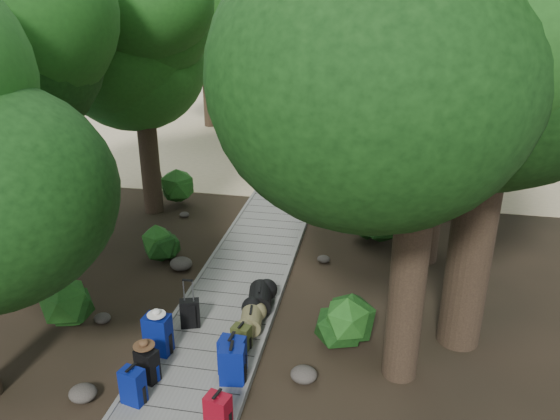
% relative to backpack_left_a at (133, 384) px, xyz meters
% --- Properties ---
extents(ground, '(120.00, 120.00, 0.00)m').
position_rel_backpack_left_a_xyz_m(ground, '(0.69, 4.45, -0.46)').
color(ground, '#312418').
rests_on(ground, ground).
extents(sand_beach, '(40.00, 22.00, 0.02)m').
position_rel_backpack_left_a_xyz_m(sand_beach, '(0.69, 20.45, -0.45)').
color(sand_beach, '#D2B78D').
rests_on(sand_beach, ground).
extents(distant_hill, '(32.00, 16.00, 12.00)m').
position_rel_backpack_left_a_xyz_m(distant_hill, '(-39.31, 52.45, -0.46)').
color(distant_hill, black).
rests_on(distant_hill, ground).
extents(boardwalk, '(2.00, 12.00, 0.12)m').
position_rel_backpack_left_a_xyz_m(boardwalk, '(0.69, 5.45, -0.40)').
color(boardwalk, slate).
rests_on(boardwalk, ground).
extents(backpack_left_a, '(0.41, 0.33, 0.67)m').
position_rel_backpack_left_a_xyz_m(backpack_left_a, '(0.00, 0.00, 0.00)').
color(backpack_left_a, navy).
rests_on(backpack_left_a, boardwalk).
extents(backpack_left_b, '(0.42, 0.35, 0.65)m').
position_rel_backpack_left_a_xyz_m(backpack_left_b, '(0.01, 0.53, -0.01)').
color(backpack_left_b, black).
rests_on(backpack_left_b, boardwalk).
extents(backpack_left_c, '(0.47, 0.36, 0.83)m').
position_rel_backpack_left_a_xyz_m(backpack_left_c, '(-0.10, 1.27, 0.08)').
color(backpack_left_c, navy).
rests_on(backpack_left_c, boardwalk).
extents(backpack_right_a, '(0.41, 0.34, 0.65)m').
position_rel_backpack_left_a_xyz_m(backpack_right_a, '(1.46, -0.29, -0.01)').
color(backpack_right_a, maroon).
rests_on(backpack_right_a, boardwalk).
extents(backpack_right_b, '(0.44, 0.34, 0.74)m').
position_rel_backpack_left_a_xyz_m(backpack_right_b, '(1.40, 0.74, 0.03)').
color(backpack_right_b, navy).
rests_on(backpack_right_b, boardwalk).
extents(backpack_right_c, '(0.45, 0.33, 0.73)m').
position_rel_backpack_left_a_xyz_m(backpack_right_c, '(1.34, 0.99, 0.03)').
color(backpack_right_c, navy).
rests_on(backpack_right_c, boardwalk).
extents(backpack_right_d, '(0.37, 0.30, 0.50)m').
position_rel_backpack_left_a_xyz_m(backpack_right_d, '(1.32, 1.66, -0.09)').
color(backpack_right_d, '#333C17').
rests_on(backpack_right_d, boardwalk).
extents(duffel_right_khaki, '(0.49, 0.66, 0.41)m').
position_rel_backpack_left_a_xyz_m(duffel_right_khaki, '(1.36, 2.26, -0.13)').
color(duffel_right_khaki, olive).
rests_on(duffel_right_khaki, boardwalk).
extents(duffel_right_black, '(0.59, 0.82, 0.47)m').
position_rel_backpack_left_a_xyz_m(duffel_right_black, '(1.36, 2.99, -0.10)').
color(duffel_right_black, black).
rests_on(duffel_right_black, boardwalk).
extents(suitcase_on_boardwalk, '(0.41, 0.31, 0.57)m').
position_rel_backpack_left_a_xyz_m(suitcase_on_boardwalk, '(0.18, 2.14, -0.05)').
color(suitcase_on_boardwalk, black).
rests_on(suitcase_on_boardwalk, boardwalk).
extents(lone_suitcase_on_sand, '(0.49, 0.35, 0.71)m').
position_rel_backpack_left_a_xyz_m(lone_suitcase_on_sand, '(1.08, 12.34, -0.08)').
color(lone_suitcase_on_sand, black).
rests_on(lone_suitcase_on_sand, sand_beach).
extents(hat_brown, '(0.36, 0.36, 0.11)m').
position_rel_backpack_left_a_xyz_m(hat_brown, '(-0.03, 0.57, 0.37)').
color(hat_brown, '#51351E').
rests_on(hat_brown, backpack_left_b).
extents(hat_white, '(0.33, 0.33, 0.11)m').
position_rel_backpack_left_a_xyz_m(hat_white, '(-0.06, 1.21, 0.55)').
color(hat_white, silver).
rests_on(hat_white, backpack_left_c).
extents(kayak, '(0.79, 3.26, 0.32)m').
position_rel_backpack_left_a_xyz_m(kayak, '(-1.91, 14.43, -0.27)').
color(kayak, red).
rests_on(kayak, sand_beach).
extents(sun_lounger, '(0.91, 2.10, 0.66)m').
position_rel_backpack_left_a_xyz_m(sun_lounger, '(3.28, 13.69, -0.11)').
color(sun_lounger, silver).
rests_on(sun_lounger, sand_beach).
extents(tree_right_a, '(5.07, 5.07, 8.45)m').
position_rel_backpack_left_a_xyz_m(tree_right_a, '(4.12, 1.63, 3.77)').
color(tree_right_a, black).
rests_on(tree_right_a, ground).
extents(tree_right_b, '(6.18, 6.18, 11.03)m').
position_rel_backpack_left_a_xyz_m(tree_right_b, '(5.22, 2.81, 5.06)').
color(tree_right_b, black).
rests_on(tree_right_b, ground).
extents(tree_right_c, '(5.27, 5.27, 9.13)m').
position_rel_backpack_left_a_xyz_m(tree_right_c, '(4.77, 6.08, 4.11)').
color(tree_right_c, black).
rests_on(tree_right_c, ground).
extents(tree_right_d, '(5.22, 5.22, 9.58)m').
position_rel_backpack_left_a_xyz_m(tree_right_d, '(5.74, 8.95, 4.33)').
color(tree_right_d, black).
rests_on(tree_right_d, ground).
extents(tree_right_e, '(5.58, 5.58, 10.04)m').
position_rel_backpack_left_a_xyz_m(tree_right_e, '(4.98, 11.02, 4.57)').
color(tree_right_e, black).
rests_on(tree_right_e, ground).
extents(tree_right_f, '(5.81, 5.81, 10.37)m').
position_rel_backpack_left_a_xyz_m(tree_right_f, '(6.95, 14.17, 4.73)').
color(tree_right_f, black).
rests_on(tree_right_f, ground).
extents(tree_left_c, '(4.53, 4.53, 7.88)m').
position_rel_backpack_left_a_xyz_m(tree_left_c, '(-2.93, 7.78, 3.49)').
color(tree_left_c, black).
rests_on(tree_left_c, ground).
extents(tree_back_a, '(5.61, 5.61, 9.71)m').
position_rel_backpack_left_a_xyz_m(tree_back_a, '(-0.44, 18.94, 4.40)').
color(tree_back_a, black).
rests_on(tree_back_a, ground).
extents(tree_back_b, '(5.47, 5.47, 9.77)m').
position_rel_backpack_left_a_xyz_m(tree_back_b, '(2.37, 20.76, 4.43)').
color(tree_back_b, black).
rests_on(tree_back_b, ground).
extents(tree_back_c, '(5.56, 5.56, 10.00)m').
position_rel_backpack_left_a_xyz_m(tree_back_c, '(6.00, 20.40, 4.55)').
color(tree_back_c, black).
rests_on(tree_back_c, ground).
extents(tree_back_d, '(4.70, 4.70, 7.84)m').
position_rel_backpack_left_a_xyz_m(tree_back_d, '(-4.46, 18.27, 3.46)').
color(tree_back_d, black).
rests_on(tree_back_d, ground).
extents(palm_right_a, '(4.13, 4.13, 7.03)m').
position_rel_backpack_left_a_xyz_m(palm_right_a, '(3.28, 10.30, 3.06)').
color(palm_right_a, '#153A10').
rests_on(palm_right_a, ground).
extents(palm_right_b, '(4.36, 4.36, 8.42)m').
position_rel_backpack_left_a_xyz_m(palm_right_b, '(5.28, 14.84, 3.76)').
color(palm_right_b, '#153A10').
rests_on(palm_right_b, ground).
extents(palm_right_c, '(4.68, 4.68, 7.45)m').
position_rel_backpack_left_a_xyz_m(palm_right_c, '(3.08, 16.93, 3.27)').
color(palm_right_c, '#153A10').
rests_on(palm_right_c, ground).
extents(palm_left_a, '(4.43, 4.43, 7.05)m').
position_rel_backpack_left_a_xyz_m(palm_left_a, '(-4.11, 10.25, 3.07)').
color(palm_left_a, '#153A10').
rests_on(palm_left_a, ground).
extents(rock_left_a, '(0.46, 0.41, 0.25)m').
position_rel_backpack_left_a_xyz_m(rock_left_a, '(-0.90, 0.02, -0.33)').
color(rock_left_a, '#4C473F').
rests_on(rock_left_a, ground).
extents(rock_left_b, '(0.34, 0.30, 0.19)m').
position_rel_backpack_left_a_xyz_m(rock_left_b, '(-1.65, 2.11, -0.36)').
color(rock_left_b, '#4C473F').
rests_on(rock_left_b, ground).
extents(rock_left_c, '(0.53, 0.48, 0.29)m').
position_rel_backpack_left_a_xyz_m(rock_left_c, '(-0.88, 4.49, -0.31)').
color(rock_left_c, '#4C473F').
rests_on(rock_left_c, ground).
extents(rock_left_d, '(0.28, 0.25, 0.15)m').
position_rel_backpack_left_a_xyz_m(rock_left_d, '(-1.88, 7.50, -0.38)').
color(rock_left_d, '#4C473F').
rests_on(rock_left_d, ground).
extents(rock_right_a, '(0.46, 0.41, 0.25)m').
position_rel_backpack_left_a_xyz_m(rock_right_a, '(2.54, 1.13, -0.33)').
color(rock_right_a, '#4C473F').
rests_on(rock_right_a, ground).
extents(rock_right_b, '(0.54, 0.48, 0.29)m').
position_rel_backpack_left_a_xyz_m(rock_right_b, '(3.17, 2.78, -0.31)').
color(rock_right_b, '#4C473F').
rests_on(rock_right_b, ground).
extents(rock_right_c, '(0.30, 0.27, 0.17)m').
position_rel_backpack_left_a_xyz_m(rock_right_c, '(2.39, 5.46, -0.37)').
color(rock_right_c, '#4C473F').
rests_on(rock_right_c, ground).
extents(rock_right_d, '(0.51, 0.46, 0.28)m').
position_rel_backpack_left_a_xyz_m(rock_right_d, '(3.41, 8.07, -0.32)').
color(rock_right_d, '#4C473F').
rests_on(rock_right_d, ground).
extents(shrub_left_a, '(1.17, 1.17, 1.05)m').
position_rel_backpack_left_a_xyz_m(shrub_left_a, '(-2.06, 1.84, 0.07)').
color(shrub_left_a, '#1E5018').
rests_on(shrub_left_a, ground).
extents(shrub_left_b, '(0.90, 0.90, 0.81)m').
position_rel_backpack_left_a_xyz_m(shrub_left_b, '(-1.39, 4.96, -0.05)').
color(shrub_left_b, '#1E5018').
rests_on(shrub_left_b, ground).
extents(shrub_left_c, '(1.23, 1.23, 1.11)m').
position_rel_backpack_left_a_xyz_m(shrub_left_c, '(-2.49, 8.45, 0.10)').
color(shrub_left_c, '#1E5018').
rests_on(shrub_left_c, ground).
extents(shrub_right_a, '(1.07, 1.07, 0.96)m').
position_rel_backpack_left_a_xyz_m(shrub_right_a, '(3.19, 2.35, 0.02)').
color(shrub_right_a, '#1E5018').
rests_on(shrub_right_a, ground).
extents(shrub_right_b, '(1.45, 1.45, 1.30)m').
position_rel_backpack_left_a_xyz_m(shrub_right_b, '(3.52, 6.79, 0.20)').
color(shrub_right_b, '#1E5018').
rests_on(shrub_right_b, ground).
extents(shrub_right_c, '(0.79, 0.79, 0.71)m').
position_rel_backpack_left_a_xyz_m(shrub_right_c, '(2.69, 10.35, -0.10)').
color(shrub_right_c, '#1E5018').
rests_on(shrub_right_c, ground).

